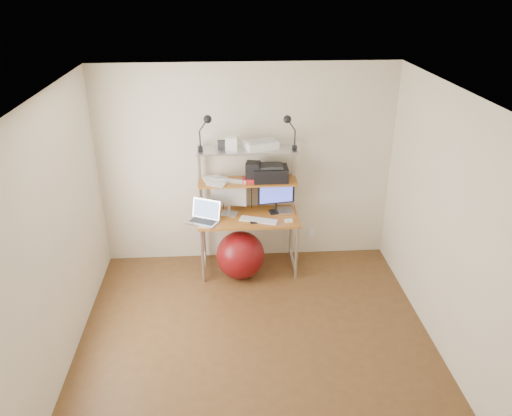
{
  "coord_description": "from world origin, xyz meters",
  "views": [
    {
      "loc": [
        -0.27,
        -3.95,
        3.41
      ],
      "look_at": [
        0.07,
        1.15,
        0.99
      ],
      "focal_mm": 35.0,
      "sensor_mm": 36.0,
      "label": 1
    }
  ],
  "objects_px": {
    "laptop": "(205,217)",
    "exercise_ball": "(240,255)",
    "monitor_black": "(276,195)",
    "monitor_silver": "(229,194)",
    "printer": "(271,173)"
  },
  "relations": [
    {
      "from": "monitor_black",
      "to": "laptop",
      "type": "bearing_deg",
      "value": -176.53
    },
    {
      "from": "laptop",
      "to": "exercise_ball",
      "type": "relative_size",
      "value": 0.75
    },
    {
      "from": "monitor_silver",
      "to": "exercise_ball",
      "type": "distance_m",
      "value": 0.76
    },
    {
      "from": "laptop",
      "to": "exercise_ball",
      "type": "distance_m",
      "value": 0.65
    },
    {
      "from": "monitor_black",
      "to": "laptop",
      "type": "relative_size",
      "value": 1.03
    },
    {
      "from": "monitor_silver",
      "to": "printer",
      "type": "distance_m",
      "value": 0.56
    },
    {
      "from": "monitor_black",
      "to": "exercise_ball",
      "type": "xyz_separation_m",
      "value": [
        -0.45,
        -0.26,
        -0.67
      ]
    },
    {
      "from": "monitor_black",
      "to": "printer",
      "type": "relative_size",
      "value": 1.11
    },
    {
      "from": "monitor_silver",
      "to": "laptop",
      "type": "height_order",
      "value": "monitor_silver"
    },
    {
      "from": "monitor_black",
      "to": "laptop",
      "type": "distance_m",
      "value": 0.9
    },
    {
      "from": "printer",
      "to": "laptop",
      "type": "bearing_deg",
      "value": -164.58
    },
    {
      "from": "laptop",
      "to": "printer",
      "type": "relative_size",
      "value": 1.08
    },
    {
      "from": "laptop",
      "to": "printer",
      "type": "height_order",
      "value": "printer"
    },
    {
      "from": "laptop",
      "to": "exercise_ball",
      "type": "height_order",
      "value": "laptop"
    },
    {
      "from": "printer",
      "to": "monitor_silver",
      "type": "bearing_deg",
      "value": -175.19
    }
  ]
}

